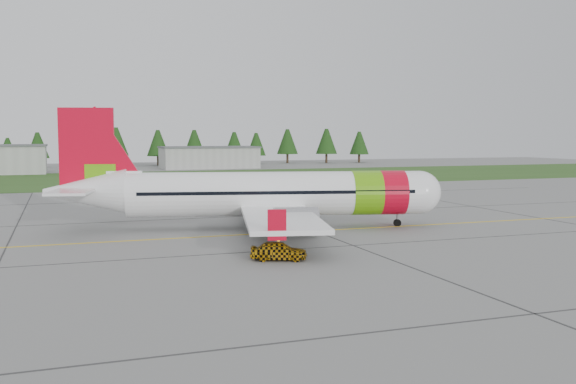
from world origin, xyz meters
name	(u,v)px	position (x,y,z in m)	size (l,w,h in m)	color
ground	(226,254)	(0.00, 0.00, 0.00)	(320.00, 320.00, 0.00)	gray
aircraft	(267,194)	(6.57, 10.85, 3.12)	(35.21, 33.05, 10.81)	white
follow_me_car	(279,232)	(2.77, -3.54, 1.91)	(1.54, 1.30, 3.83)	#EEAB0D
service_van	(77,178)	(-8.83, 52.41, 2.30)	(1.60, 1.52, 4.60)	silver
grass_strip	(122,179)	(0.00, 82.00, 0.01)	(320.00, 50.00, 0.03)	#30561E
taxi_guideline	(203,237)	(0.00, 8.00, 0.01)	(120.00, 0.25, 0.02)	gold
hangar_east	(209,158)	(25.00, 118.00, 2.60)	(24.00, 12.00, 5.20)	#A8A8A3
treeline	(103,148)	(0.00, 138.00, 5.00)	(160.00, 8.00, 10.00)	#1C3F14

